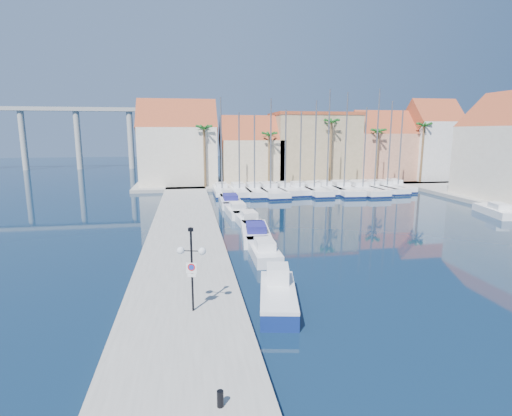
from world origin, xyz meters
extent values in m
plane|color=#081A31|center=(0.00, 0.00, 0.00)|extent=(260.00, 260.00, 0.00)
cube|color=gray|center=(-9.00, 13.50, 0.25)|extent=(6.00, 77.00, 0.50)
cube|color=gray|center=(10.00, 48.00, 0.25)|extent=(54.00, 16.00, 0.50)
cylinder|color=black|center=(-8.51, -1.41, 2.53)|extent=(0.10, 0.10, 4.06)
cylinder|color=black|center=(-8.75, -1.34, 3.44)|extent=(0.50, 0.19, 0.05)
cylinder|color=black|center=(-8.26, -1.48, 3.44)|extent=(0.50, 0.19, 0.05)
sphere|color=white|center=(-8.99, -1.27, 3.44)|extent=(0.37, 0.37, 0.37)
sphere|color=white|center=(-8.02, -1.56, 3.44)|extent=(0.37, 0.37, 0.37)
cube|color=black|center=(-8.51, -1.41, 4.46)|extent=(0.25, 0.18, 0.16)
cube|color=white|center=(-8.52, -1.47, 2.63)|extent=(0.50, 0.17, 0.51)
cylinder|color=red|center=(-8.53, -1.50, 2.68)|extent=(0.34, 0.11, 0.34)
cylinder|color=#1933A5|center=(-8.53, -1.51, 2.68)|extent=(0.24, 0.08, 0.24)
cube|color=white|center=(-8.52, -1.47, 2.28)|extent=(0.40, 0.14, 0.14)
cylinder|color=black|center=(-7.78, -8.36, 0.77)|extent=(0.21, 0.21, 0.53)
cube|color=navy|center=(-4.22, -0.69, 0.40)|extent=(2.75, 5.55, 0.80)
cube|color=white|center=(-4.22, -0.69, 0.89)|extent=(2.75, 5.55, 0.18)
cube|color=white|center=(-4.02, 0.36, 1.37)|extent=(1.40, 1.61, 0.97)
cube|color=white|center=(-3.39, 7.75, 0.40)|extent=(1.86, 5.64, 0.80)
cube|color=white|center=(-3.40, 7.19, 1.10)|extent=(1.28, 1.98, 0.60)
cube|color=white|center=(-3.10, 12.88, 0.40)|extent=(2.91, 7.17, 0.80)
cube|color=navy|center=(-3.17, 12.18, 1.10)|extent=(1.80, 2.59, 0.60)
cube|color=white|center=(-3.01, 17.96, 0.40)|extent=(2.36, 6.09, 0.80)
cube|color=white|center=(-2.97, 17.37, 1.10)|extent=(1.49, 2.18, 0.60)
cube|color=white|center=(-3.50, 22.89, 0.40)|extent=(2.47, 6.69, 0.80)
cube|color=white|center=(-3.47, 22.23, 1.10)|extent=(1.60, 2.38, 0.60)
cube|color=white|center=(-3.59, 28.92, 0.40)|extent=(2.48, 7.43, 0.80)
cube|color=navy|center=(-3.60, 28.18, 1.10)|extent=(1.70, 2.61, 0.60)
cube|color=white|center=(-3.64, 32.92, 0.40)|extent=(1.86, 5.60, 0.80)
cube|color=white|center=(-3.65, 32.37, 1.10)|extent=(1.28, 1.97, 0.60)
cube|color=white|center=(24.00, 17.86, 0.40)|extent=(3.17, 6.41, 0.80)
cube|color=white|center=(23.88, 17.26, 1.10)|extent=(1.78, 2.38, 0.60)
cube|color=white|center=(-3.91, 36.84, 0.50)|extent=(2.28, 8.53, 1.00)
cube|color=#0C173F|center=(-3.91, 36.84, 0.18)|extent=(2.34, 8.59, 0.28)
cube|color=white|center=(-3.90, 37.69, 1.30)|extent=(1.57, 2.57, 0.60)
cylinder|color=slate|center=(-3.91, 36.42, 7.23)|extent=(0.20, 0.20, 12.47)
cube|color=white|center=(-1.51, 36.39, 0.50)|extent=(2.71, 9.27, 1.00)
cube|color=#0C173F|center=(-1.51, 36.39, 0.18)|extent=(2.77, 9.33, 0.28)
cube|color=white|center=(-1.54, 37.31, 1.30)|extent=(1.77, 2.81, 0.60)
cylinder|color=slate|center=(-1.49, 35.93, 6.21)|extent=(0.20, 0.20, 10.42)
cube|color=white|center=(0.60, 36.08, 0.50)|extent=(2.48, 9.44, 1.00)
cube|color=#0C173F|center=(0.60, 36.08, 0.18)|extent=(2.54, 9.50, 0.28)
cube|color=white|center=(0.60, 37.02, 1.30)|extent=(1.73, 2.84, 0.60)
cylinder|color=slate|center=(0.61, 35.60, 6.04)|extent=(0.20, 0.20, 10.08)
cube|color=white|center=(2.81, 35.88, 0.50)|extent=(3.63, 11.48, 1.00)
cube|color=#0C173F|center=(2.81, 35.88, 0.18)|extent=(3.69, 11.54, 0.28)
cube|color=white|center=(2.74, 37.01, 1.30)|extent=(2.26, 3.51, 0.60)
cylinder|color=slate|center=(2.85, 35.31, 7.13)|extent=(0.20, 0.20, 12.26)
cube|color=white|center=(5.03, 36.19, 0.50)|extent=(2.87, 8.65, 1.00)
cube|color=#0C173F|center=(5.03, 36.19, 0.18)|extent=(2.93, 8.72, 0.28)
cube|color=white|center=(4.96, 37.04, 1.30)|extent=(1.74, 2.66, 0.60)
cylinder|color=slate|center=(5.06, 35.77, 6.42)|extent=(0.20, 0.20, 10.84)
cube|color=white|center=(7.27, 36.27, 0.50)|extent=(2.49, 8.32, 1.00)
cube|color=#0C173F|center=(7.27, 36.27, 0.18)|extent=(2.55, 8.39, 0.28)
cube|color=white|center=(7.24, 37.10, 1.30)|extent=(1.60, 2.53, 0.60)
cylinder|color=slate|center=(7.29, 35.86, 6.29)|extent=(0.20, 0.20, 10.59)
cube|color=white|center=(9.22, 35.70, 0.50)|extent=(2.83, 10.41, 1.00)
cube|color=#0C173F|center=(9.22, 35.70, 0.18)|extent=(2.89, 10.47, 0.28)
cube|color=white|center=(9.21, 36.74, 1.30)|extent=(1.93, 3.14, 0.60)
cylinder|color=slate|center=(9.23, 35.18, 7.05)|extent=(0.20, 0.20, 12.11)
cube|color=white|center=(11.47, 36.65, 0.50)|extent=(2.90, 9.21, 1.00)
cube|color=#0C173F|center=(11.47, 36.65, 0.18)|extent=(2.96, 9.27, 0.28)
cube|color=white|center=(11.41, 37.56, 1.30)|extent=(1.81, 2.82, 0.60)
cylinder|color=slate|center=(11.50, 36.20, 7.88)|extent=(0.20, 0.20, 13.76)
cube|color=white|center=(13.75, 35.72, 0.50)|extent=(3.86, 11.67, 1.00)
cube|color=#0C173F|center=(13.75, 35.72, 0.18)|extent=(3.93, 11.74, 0.28)
cube|color=white|center=(13.84, 36.86, 1.30)|extent=(2.35, 3.59, 0.60)
cylinder|color=slate|center=(13.71, 35.14, 7.61)|extent=(0.20, 0.20, 13.23)
cube|color=white|center=(16.44, 35.39, 0.50)|extent=(3.68, 11.86, 1.00)
cube|color=#0C173F|center=(16.44, 35.39, 0.18)|extent=(3.75, 11.93, 0.28)
cube|color=white|center=(16.37, 36.56, 1.30)|extent=(2.32, 3.63, 0.60)
cylinder|color=slate|center=(16.47, 34.80, 6.59)|extent=(0.20, 0.20, 11.19)
cube|color=white|center=(18.60, 36.04, 0.50)|extent=(3.31, 9.97, 1.00)
cube|color=#0C173F|center=(18.60, 36.04, 0.18)|extent=(3.38, 10.03, 0.28)
cube|color=white|center=(18.53, 37.02, 1.30)|extent=(2.01, 3.07, 0.60)
cylinder|color=slate|center=(18.64, 35.56, 7.91)|extent=(0.20, 0.20, 13.82)
cube|color=white|center=(20.55, 35.83, 0.50)|extent=(3.01, 9.57, 1.00)
cube|color=#0C173F|center=(20.55, 35.83, 0.18)|extent=(3.07, 9.64, 0.28)
cube|color=white|center=(20.50, 36.78, 1.30)|extent=(1.88, 2.93, 0.60)
cylinder|color=slate|center=(20.58, 35.36, 7.08)|extent=(0.20, 0.20, 12.16)
cube|color=white|center=(22.94, 36.89, 0.50)|extent=(2.61, 8.68, 1.00)
cube|color=#0C173F|center=(22.94, 36.89, 0.18)|extent=(2.67, 8.74, 0.28)
cube|color=white|center=(22.98, 37.74, 1.30)|extent=(1.67, 2.64, 0.60)
cylinder|color=slate|center=(22.92, 36.46, 6.56)|extent=(0.20, 0.20, 11.12)
cube|color=beige|center=(-10.00, 47.00, 5.00)|extent=(12.00, 9.00, 9.00)
cube|color=#933720|center=(-10.00, 47.00, 9.50)|extent=(12.30, 9.00, 9.00)
cube|color=tan|center=(2.00, 47.00, 4.00)|extent=(10.00, 8.00, 7.00)
cube|color=#933720|center=(2.00, 47.00, 7.50)|extent=(10.30, 8.00, 8.00)
cube|color=#99855E|center=(13.00, 48.00, 6.00)|extent=(14.00, 10.00, 11.00)
cube|color=#933720|center=(13.00, 48.00, 11.75)|extent=(14.20, 10.20, 0.50)
cube|color=#B6755C|center=(25.00, 47.00, 4.50)|extent=(10.00, 8.00, 8.00)
cube|color=#933720|center=(25.00, 47.00, 8.50)|extent=(10.30, 8.00, 8.00)
cube|color=silver|center=(34.00, 46.00, 5.50)|extent=(8.00, 8.00, 10.00)
cube|color=#933720|center=(34.00, 46.00, 10.50)|extent=(8.30, 8.00, 8.00)
cylinder|color=brown|center=(-6.00, 42.00, 5.00)|extent=(0.36, 0.36, 9.00)
sphere|color=#19571D|center=(-6.00, 42.00, 9.35)|extent=(2.60, 2.60, 2.60)
cylinder|color=brown|center=(4.00, 42.00, 4.50)|extent=(0.36, 0.36, 8.00)
sphere|color=#19571D|center=(4.00, 42.00, 8.35)|extent=(2.60, 2.60, 2.60)
cylinder|color=brown|center=(14.00, 42.00, 5.50)|extent=(0.36, 0.36, 10.00)
sphere|color=#19571D|center=(14.00, 42.00, 10.35)|extent=(2.60, 2.60, 2.60)
cylinder|color=brown|center=(22.00, 42.00, 4.75)|extent=(0.36, 0.36, 8.50)
sphere|color=#19571D|center=(22.00, 42.00, 8.85)|extent=(2.60, 2.60, 2.60)
cylinder|color=brown|center=(30.00, 42.00, 5.25)|extent=(0.36, 0.36, 9.50)
sphere|color=#19571D|center=(30.00, 42.00, 9.85)|extent=(2.60, 2.60, 2.60)
cube|color=#9E9E99|center=(-38.00, 82.00, 14.00)|extent=(48.00, 2.20, 0.90)
cylinder|color=#9E9E99|center=(-46.00, 82.00, 7.00)|extent=(1.40, 1.40, 14.00)
cylinder|color=#9E9E99|center=(-34.00, 82.00, 7.00)|extent=(1.40, 1.40, 14.00)
cylinder|color=#9E9E99|center=(-22.00, 82.00, 7.00)|extent=(1.40, 1.40, 14.00)
camera|label=1|loc=(-8.53, -19.32, 8.84)|focal=28.00mm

